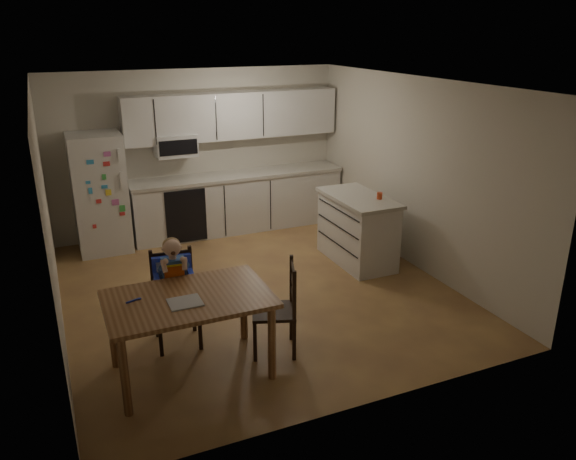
# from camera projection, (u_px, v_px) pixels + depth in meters

# --- Properties ---
(room) EXTENTS (4.52, 5.01, 2.51)m
(room) POSITION_uv_depth(u_px,v_px,m) (241.00, 183.00, 6.97)
(room) COLOR brown
(room) RESTS_ON ground
(refrigerator) EXTENTS (0.72, 0.70, 1.70)m
(refrigerator) POSITION_uv_depth(u_px,v_px,m) (100.00, 193.00, 7.96)
(refrigerator) COLOR silver
(refrigerator) RESTS_ON ground
(kitchen_run) EXTENTS (3.37, 0.62, 2.15)m
(kitchen_run) POSITION_uv_depth(u_px,v_px,m) (235.00, 176.00, 8.80)
(kitchen_run) COLOR silver
(kitchen_run) RESTS_ON ground
(kitchen_island) EXTENTS (0.67, 1.27, 0.94)m
(kitchen_island) POSITION_uv_depth(u_px,v_px,m) (357.00, 229.00, 7.67)
(kitchen_island) COLOR silver
(kitchen_island) RESTS_ON ground
(red_cup) EXTENTS (0.07, 0.07, 0.09)m
(red_cup) POSITION_uv_depth(u_px,v_px,m) (380.00, 196.00, 7.37)
(red_cup) COLOR #D6461F
(red_cup) RESTS_ON kitchen_island
(dining_table) EXTENTS (1.48, 0.95, 0.79)m
(dining_table) POSITION_uv_depth(u_px,v_px,m) (189.00, 307.00, 5.08)
(dining_table) COLOR brown
(dining_table) RESTS_ON ground
(napkin) EXTENTS (0.29, 0.25, 0.01)m
(napkin) POSITION_uv_depth(u_px,v_px,m) (185.00, 302.00, 4.93)
(napkin) COLOR #ABABB0
(napkin) RESTS_ON dining_table
(toddler_spoon) EXTENTS (0.12, 0.06, 0.02)m
(toddler_spoon) POSITION_uv_depth(u_px,v_px,m) (132.00, 301.00, 4.96)
(toddler_spoon) COLOR blue
(toddler_spoon) RESTS_ON dining_table
(chair_booster) EXTENTS (0.47, 0.47, 1.15)m
(chair_booster) POSITION_uv_depth(u_px,v_px,m) (174.00, 280.00, 5.61)
(chair_booster) COLOR black
(chair_booster) RESTS_ON ground
(chair_side) EXTENTS (0.54, 0.54, 0.95)m
(chair_side) POSITION_uv_depth(u_px,v_px,m) (283.00, 302.00, 5.50)
(chair_side) COLOR black
(chair_side) RESTS_ON ground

